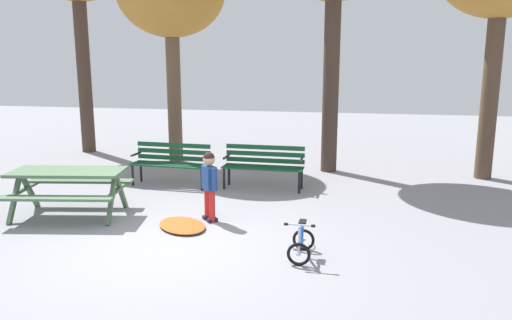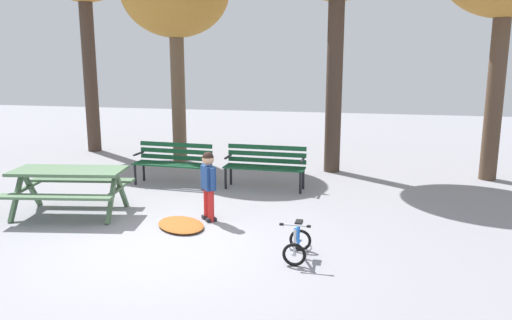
{
  "view_description": "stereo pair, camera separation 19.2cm",
  "coord_description": "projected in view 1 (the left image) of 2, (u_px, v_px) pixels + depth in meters",
  "views": [
    {
      "loc": [
        2.5,
        -6.14,
        2.54
      ],
      "look_at": [
        0.86,
        1.96,
        0.85
      ],
      "focal_mm": 34.75,
      "sensor_mm": 36.0,
      "label": 1
    },
    {
      "loc": [
        2.69,
        -6.1,
        2.54
      ],
      "look_at": [
        0.86,
        1.96,
        0.85
      ],
      "focal_mm": 34.75,
      "sensor_mm": 36.0,
      "label": 2
    }
  ],
  "objects": [
    {
      "name": "ground",
      "position": [
        168.0,
        245.0,
        6.9
      ],
      "size": [
        36.0,
        36.0,
        0.0
      ],
      "primitive_type": "plane",
      "color": "gray"
    },
    {
      "name": "picnic_table",
      "position": [
        68.0,
        181.0,
        8.08
      ],
      "size": [
        2.01,
        1.63,
        0.79
      ],
      "color": "#4C6B4C",
      "rests_on": "ground"
    },
    {
      "name": "park_bench_far_left",
      "position": [
        171.0,
        160.0,
        10.09
      ],
      "size": [
        1.62,
        0.54,
        0.85
      ],
      "color": "#144728",
      "rests_on": "ground"
    },
    {
      "name": "park_bench_left",
      "position": [
        264.0,
        163.0,
        9.83
      ],
      "size": [
        1.61,
        0.49,
        0.85
      ],
      "color": "#144728",
      "rests_on": "ground"
    },
    {
      "name": "child_standing",
      "position": [
        209.0,
        180.0,
        7.81
      ],
      "size": [
        0.3,
        0.34,
        1.12
      ],
      "color": "red",
      "rests_on": "ground"
    },
    {
      "name": "kids_bicycle",
      "position": [
        301.0,
        243.0,
        6.41
      ],
      "size": [
        0.39,
        0.56,
        0.54
      ],
      "color": "black",
      "rests_on": "ground"
    },
    {
      "name": "leaf_pile",
      "position": [
        182.0,
        225.0,
        7.6
      ],
      "size": [
        1.1,
        1.1,
        0.07
      ],
      "primitive_type": "ellipsoid",
      "rotation": [
        0.0,
        0.0,
        2.36
      ],
      "color": "#9E5623",
      "rests_on": "ground"
    }
  ]
}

